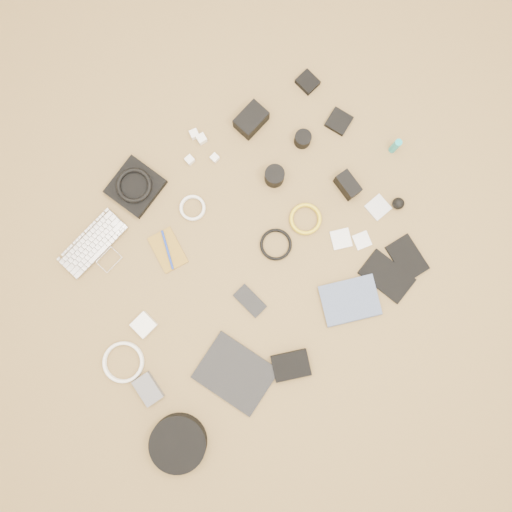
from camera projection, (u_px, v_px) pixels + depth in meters
room_shell at (240, 184)px, 0.72m from camera, size 4.04×4.04×2.58m
laptop at (101, 251)px, 1.95m from camera, size 0.31×0.24×0.02m
headphone_pouch at (135, 187)px, 1.97m from camera, size 0.23×0.22×0.03m
headphones at (134, 185)px, 1.94m from camera, size 0.18×0.18×0.02m
charger_a at (190, 160)px, 1.98m from camera, size 0.03×0.03×0.03m
charger_b at (202, 139)px, 1.99m from camera, size 0.04×0.04×0.03m
charger_c at (194, 134)px, 1.99m from camera, size 0.04×0.04×0.03m
charger_d at (215, 158)px, 1.98m from camera, size 0.03×0.03×0.03m
dslr_camera at (251, 120)px, 1.97m from camera, size 0.14×0.11×0.07m
lens_pouch at (308, 82)px, 2.01m from camera, size 0.08×0.09×0.03m
notebook_olive at (168, 250)px, 1.96m from camera, size 0.12×0.17×0.01m
pen_blue at (167, 250)px, 1.95m from camera, size 0.06×0.15×0.01m
cable_white_a at (193, 208)px, 1.97m from camera, size 0.12×0.12×0.01m
lens_a at (274, 176)px, 1.95m from camera, size 0.10×0.10×0.08m
lens_b at (303, 139)px, 1.97m from camera, size 0.08×0.08×0.06m
card_reader at (339, 122)px, 2.00m from camera, size 0.11×0.11×0.02m
power_brick at (144, 325)px, 1.93m from camera, size 0.09×0.09×0.03m
cable_white_b at (124, 362)px, 1.92m from camera, size 0.16×0.16×0.01m
cable_black at (276, 245)px, 1.96m from camera, size 0.15×0.15×0.01m
cable_yellow at (305, 219)px, 1.97m from camera, size 0.13×0.13×0.01m
flash at (348, 185)px, 1.95m from camera, size 0.06×0.10×0.08m
lens_cleaner at (395, 146)px, 1.95m from camera, size 0.03×0.03×0.10m
battery_charger at (148, 389)px, 1.91m from camera, size 0.08×0.12×0.03m
tablet at (235, 373)px, 1.92m from camera, size 0.29×0.33×0.01m
phone at (250, 301)px, 1.95m from camera, size 0.08×0.13×0.01m
filter_case_left at (341, 239)px, 1.96m from camera, size 0.10×0.10×0.01m
filter_case_mid at (362, 240)px, 1.97m from camera, size 0.07×0.07×0.01m
filter_case_right at (378, 207)px, 1.97m from camera, size 0.08×0.08×0.01m
air_blower at (398, 203)px, 1.96m from camera, size 0.06×0.06×0.05m
headphone_case at (178, 443)px, 1.88m from camera, size 0.23×0.23×0.06m
drive_case at (291, 365)px, 1.91m from camera, size 0.17×0.15×0.04m
paperback at (355, 321)px, 1.93m from camera, size 0.26×0.24×0.02m
notebook_black_a at (387, 276)px, 1.95m from camera, size 0.17×0.22×0.01m
notebook_black_b at (407, 258)px, 1.96m from camera, size 0.12×0.17×0.01m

